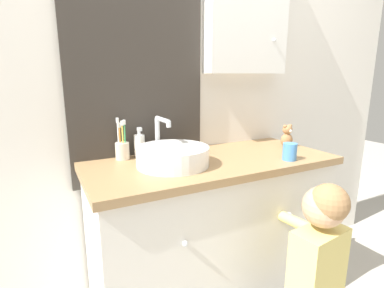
# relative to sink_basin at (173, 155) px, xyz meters

# --- Properties ---
(wall_back) EXTENTS (3.20, 0.18, 2.50)m
(wall_back) POSITION_rel_sink_basin_xyz_m (0.22, 0.29, 0.37)
(wall_back) COLOR silver
(wall_back) RESTS_ON ground_plane
(vanity_counter) EXTENTS (1.21, 0.53, 0.86)m
(vanity_counter) POSITION_rel_sink_basin_xyz_m (0.21, 0.00, -0.48)
(vanity_counter) COLOR silver
(vanity_counter) RESTS_ON ground_plane
(sink_basin) EXTENTS (0.33, 0.38, 0.20)m
(sink_basin) POSITION_rel_sink_basin_xyz_m (0.00, 0.00, 0.00)
(sink_basin) COLOR white
(sink_basin) RESTS_ON vanity_counter
(toothbrush_holder) EXTENTS (0.07, 0.07, 0.20)m
(toothbrush_holder) POSITION_rel_sink_basin_xyz_m (-0.18, 0.20, 0.00)
(toothbrush_holder) COLOR beige
(toothbrush_holder) RESTS_ON vanity_counter
(soap_dispenser) EXTENTS (0.05, 0.05, 0.15)m
(soap_dispenser) POSITION_rel_sink_basin_xyz_m (-0.09, 0.19, 0.01)
(soap_dispenser) COLOR white
(soap_dispenser) RESTS_ON vanity_counter
(child_figure) EXTENTS (0.24, 0.45, 0.87)m
(child_figure) POSITION_rel_sink_basin_xyz_m (0.40, -0.50, -0.41)
(child_figure) COLOR slate
(child_figure) RESTS_ON ground_plane
(teddy_bear) EXTENTS (0.07, 0.06, 0.13)m
(teddy_bear) POSITION_rel_sink_basin_xyz_m (0.71, 0.03, 0.02)
(teddy_bear) COLOR #9E7047
(teddy_bear) RESTS_ON vanity_counter
(drinking_cup) EXTENTS (0.07, 0.07, 0.08)m
(drinking_cup) POSITION_rel_sink_basin_xyz_m (0.53, -0.18, -0.01)
(drinking_cup) COLOR #4789D1
(drinking_cup) RESTS_ON vanity_counter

